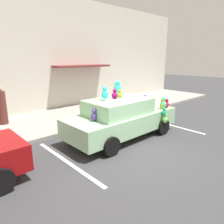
% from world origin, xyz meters
% --- Properties ---
extents(ground_plane, '(60.00, 60.00, 0.00)m').
position_xyz_m(ground_plane, '(0.00, 0.00, 0.00)').
color(ground_plane, '#38383A').
extents(sidewalk, '(24.00, 4.00, 0.15)m').
position_xyz_m(sidewalk, '(0.00, 5.00, 0.07)').
color(sidewalk, gray).
rests_on(sidewalk, ground).
extents(storefront_building, '(24.00, 1.25, 6.40)m').
position_xyz_m(storefront_building, '(0.03, 7.14, 3.19)').
color(storefront_building, beige).
rests_on(storefront_building, ground).
extents(parking_stripe_front, '(0.12, 3.60, 0.01)m').
position_xyz_m(parking_stripe_front, '(3.40, 1.00, 0.00)').
color(parking_stripe_front, silver).
rests_on(parking_stripe_front, ground).
extents(parking_stripe_rear, '(0.12, 3.60, 0.01)m').
position_xyz_m(parking_stripe_rear, '(-1.98, 1.00, 0.00)').
color(parking_stripe_rear, silver).
rests_on(parking_stripe_rear, ground).
extents(plush_covered_car, '(4.59, 2.11, 2.22)m').
position_xyz_m(plush_covered_car, '(0.66, 1.30, 0.81)').
color(plush_covered_car, '#97CA9A').
rests_on(plush_covered_car, ground).
extents(teddy_bear_on_sidewalk, '(0.39, 0.33, 0.75)m').
position_xyz_m(teddy_bear_on_sidewalk, '(0.67, 3.58, 0.50)').
color(teddy_bear_on_sidewalk, '#9E723D').
rests_on(teddy_bear_on_sidewalk, sidewalk).
extents(pedestrian_near_shopfront, '(0.39, 0.39, 1.70)m').
position_xyz_m(pedestrian_near_shopfront, '(-2.36, 5.78, 0.93)').
color(pedestrian_near_shopfront, '#5A2924').
rests_on(pedestrian_near_shopfront, sidewalk).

